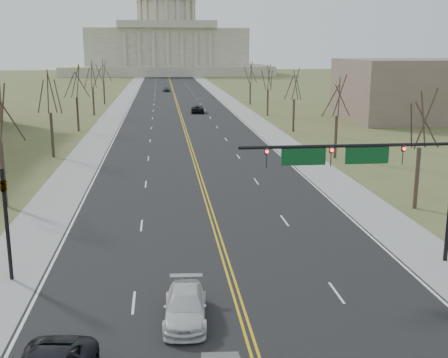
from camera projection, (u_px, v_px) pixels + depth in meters
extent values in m
cube|color=black|center=(177.00, 103.00, 124.13)|extent=(20.00, 380.00, 0.01)
cube|color=black|center=(250.00, 339.00, 23.52)|extent=(120.00, 14.00, 0.01)
cube|color=gray|center=(122.00, 103.00, 122.83)|extent=(4.00, 380.00, 0.03)
cube|color=gray|center=(230.00, 102.00, 125.43)|extent=(4.00, 380.00, 0.03)
cube|color=gold|center=(177.00, 102.00, 124.13)|extent=(0.42, 380.00, 0.01)
cube|color=silver|center=(132.00, 103.00, 123.07)|extent=(0.15, 380.00, 0.01)
cube|color=silver|center=(221.00, 102.00, 125.19)|extent=(0.15, 380.00, 0.01)
cube|color=beige|center=(168.00, 69.00, 259.11)|extent=(90.00, 60.00, 4.00)
cube|color=beige|center=(167.00, 47.00, 256.82)|extent=(70.00, 40.00, 16.00)
cube|color=beige|center=(167.00, 24.00, 234.81)|extent=(42.00, 3.00, 3.00)
cylinder|color=beige|center=(166.00, 15.00, 253.62)|extent=(24.00, 24.00, 12.00)
cylinder|color=beige|center=(166.00, 0.00, 252.06)|extent=(27.00, 27.00, 1.60)
cylinder|color=black|center=(350.00, 146.00, 29.92)|extent=(12.00, 0.18, 0.18)
imported|color=black|center=(403.00, 155.00, 30.37)|extent=(0.35, 0.40, 1.10)
sphere|color=#FF0C0C|center=(404.00, 149.00, 30.15)|extent=(0.18, 0.18, 0.18)
imported|color=black|center=(331.00, 156.00, 29.94)|extent=(0.35, 0.40, 1.10)
sphere|color=#FF0C0C|center=(332.00, 150.00, 29.72)|extent=(0.18, 0.18, 0.18)
imported|color=black|center=(266.00, 158.00, 29.56)|extent=(0.35, 0.40, 1.10)
sphere|color=#FF0C0C|center=(267.00, 152.00, 29.34)|extent=(0.18, 0.18, 0.18)
cube|color=#0C4C1E|center=(367.00, 155.00, 30.16)|extent=(2.40, 0.12, 0.90)
cube|color=#0C4C1E|center=(303.00, 157.00, 29.78)|extent=(2.40, 0.12, 0.90)
cylinder|color=black|center=(7.00, 225.00, 28.84)|extent=(0.20, 0.20, 6.00)
imported|color=black|center=(3.00, 184.00, 28.34)|extent=(0.32, 0.36, 0.99)
cylinder|color=#392D22|center=(417.00, 178.00, 42.08)|extent=(0.32, 0.32, 4.68)
cylinder|color=#392D22|center=(3.00, 175.00, 42.56)|extent=(0.32, 0.32, 4.95)
cylinder|color=#392D22|center=(336.00, 137.00, 61.43)|extent=(0.32, 0.32, 4.68)
cylinder|color=#392D22|center=(52.00, 135.00, 61.91)|extent=(0.32, 0.32, 4.95)
cylinder|color=#392D22|center=(294.00, 116.00, 80.77)|extent=(0.32, 0.32, 4.68)
cylinder|color=#392D22|center=(78.00, 114.00, 81.25)|extent=(0.32, 0.32, 4.95)
cylinder|color=#392D22|center=(268.00, 102.00, 100.12)|extent=(0.32, 0.32, 4.68)
cylinder|color=#392D22|center=(93.00, 101.00, 100.60)|extent=(0.32, 0.32, 4.95)
cylinder|color=#392D22|center=(250.00, 93.00, 119.47)|extent=(0.32, 0.32, 4.68)
cylinder|color=#392D22|center=(104.00, 93.00, 119.95)|extent=(0.32, 0.32, 4.95)
cube|color=#6D5B4E|center=(420.00, 89.00, 94.43)|extent=(25.00, 20.00, 10.00)
imported|color=silver|center=(185.00, 307.00, 24.94)|extent=(2.18, 4.72, 1.34)
imported|color=black|center=(197.00, 109.00, 104.73)|extent=(2.54, 5.10, 1.39)
imported|color=#4E5056|center=(166.00, 89.00, 154.82)|extent=(2.22, 4.49, 1.47)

